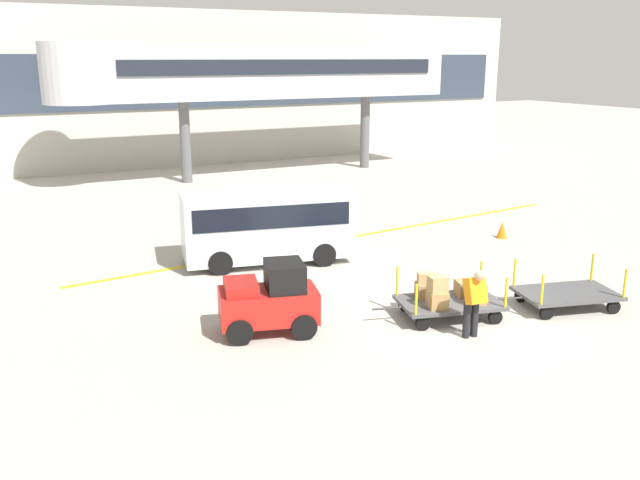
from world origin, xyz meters
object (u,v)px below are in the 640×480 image
object	(u,v)px
baggage_cart_lead	(449,297)
baggage_cart_middle	(567,294)
baggage_tug	(270,300)
safety_cone_near	(502,230)
baggage_handler	(474,300)
shuttle_van	(266,221)

from	to	relation	value
baggage_cart_lead	baggage_cart_middle	bearing A→B (deg)	-14.71
baggage_tug	baggage_cart_lead	distance (m)	4.14
baggage_cart_lead	safety_cone_near	size ratio (longest dim) A/B	5.61
baggage_tug	safety_cone_near	world-z (taller)	baggage_tug
baggage_cart_middle	baggage_handler	bearing A→B (deg)	-172.73
baggage_tug	safety_cone_near	size ratio (longest dim) A/B	4.21
baggage_cart_middle	shuttle_van	size ratio (longest dim) A/B	0.61
shuttle_van	baggage_handler	bearing A→B (deg)	-76.66
shuttle_van	safety_cone_near	size ratio (longest dim) A/B	9.24
baggage_cart_lead	baggage_handler	bearing A→B (deg)	-102.95
baggage_cart_middle	shuttle_van	world-z (taller)	shuttle_van
shuttle_van	safety_cone_near	bearing A→B (deg)	-7.91
baggage_tug	baggage_handler	world-z (taller)	baggage_tug
baggage_cart_lead	baggage_handler	size ratio (longest dim) A/B	1.97
baggage_cart_middle	shuttle_van	bearing A→B (deg)	125.81
baggage_tug	shuttle_van	bearing A→B (deg)	67.82
baggage_cart_middle	safety_cone_near	distance (m)	6.47
baggage_tug	safety_cone_near	bearing A→B (deg)	20.92
baggage_tug	baggage_cart_lead	world-z (taller)	baggage_tug
baggage_tug	safety_cone_near	xyz separation A→B (m)	(10.00, 3.82, -0.48)
baggage_handler	safety_cone_near	xyz separation A→B (m)	(6.28, 6.09, -0.59)
baggage_tug	baggage_handler	xyz separation A→B (m)	(3.72, -2.27, 0.11)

